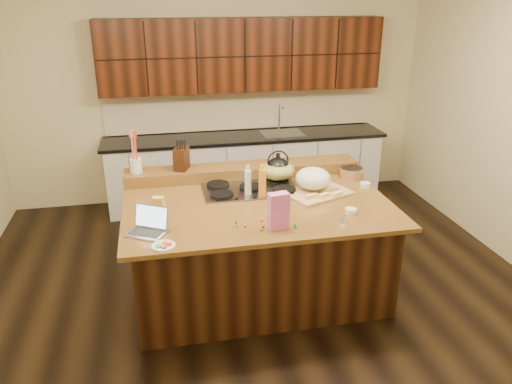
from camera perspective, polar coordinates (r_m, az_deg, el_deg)
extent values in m
cube|color=black|center=(4.97, 0.12, -11.01)|extent=(5.50, 5.00, 0.01)
cube|color=beige|center=(6.78, -4.31, 10.42)|extent=(5.50, 0.01, 2.70)
cube|color=beige|center=(2.25, 13.92, -15.84)|extent=(5.50, 0.01, 2.70)
cube|color=black|center=(4.75, 0.12, -6.50)|extent=(2.22, 1.42, 0.88)
cube|color=black|center=(4.54, 0.13, -1.40)|extent=(2.40, 1.60, 0.04)
cube|color=black|center=(5.15, -1.47, 2.45)|extent=(2.40, 0.30, 0.12)
cube|color=gray|center=(4.81, -0.61, 0.27)|extent=(0.92, 0.52, 0.02)
cylinder|color=black|center=(4.87, -4.37, 0.80)|extent=(0.22, 0.22, 0.03)
cylinder|color=black|center=(4.98, 2.49, 1.31)|extent=(0.22, 0.22, 0.03)
cylinder|color=black|center=(4.63, -3.94, -0.34)|extent=(0.22, 0.22, 0.03)
cylinder|color=black|center=(4.74, 3.25, 0.22)|extent=(0.22, 0.22, 0.03)
cylinder|color=black|center=(4.80, -0.61, 0.52)|extent=(0.22, 0.22, 0.03)
cube|color=silver|center=(6.75, -1.18, 2.48)|extent=(3.60, 0.62, 0.90)
cube|color=black|center=(6.60, -1.21, 6.33)|extent=(3.70, 0.66, 0.04)
cube|color=gray|center=(6.70, 3.02, 6.68)|extent=(0.55, 0.42, 0.01)
cylinder|color=gray|center=(6.83, 2.67, 8.57)|extent=(0.02, 0.02, 0.36)
cube|color=black|center=(6.55, -1.53, 15.39)|extent=(3.60, 0.34, 0.90)
cube|color=beige|center=(6.83, -1.71, 9.28)|extent=(3.60, 0.03, 0.50)
ellipsoid|color=black|center=(4.93, 2.51, 2.70)|extent=(0.31, 0.31, 0.22)
ellipsoid|color=olive|center=(4.94, 2.51, 2.50)|extent=(0.44, 0.44, 0.18)
cube|color=#B7B7BC|center=(4.04, -12.46, -4.66)|extent=(0.36, 0.33, 0.01)
cube|color=black|center=(4.04, -12.47, -4.55)|extent=(0.28, 0.23, 0.00)
cube|color=#B7B7BC|center=(4.08, -11.86, -2.74)|extent=(0.29, 0.20, 0.19)
cube|color=silver|center=(4.07, -11.90, -2.77)|extent=(0.26, 0.18, 0.16)
cylinder|color=orange|center=(4.60, 0.72, 0.97)|extent=(0.07, 0.07, 0.27)
cylinder|color=silver|center=(4.64, -0.93, 1.03)|extent=(0.08, 0.08, 0.25)
cube|color=tan|center=(4.75, 7.03, -0.09)|extent=(0.69, 0.60, 0.03)
ellipsoid|color=white|center=(4.77, 6.54, 1.56)|extent=(0.34, 0.34, 0.21)
cube|color=#EDD872|center=(4.58, 6.34, -0.48)|extent=(0.13, 0.03, 0.03)
cube|color=#EDD872|center=(4.62, 7.83, -0.35)|extent=(0.13, 0.03, 0.03)
cube|color=#EDD872|center=(4.66, 9.29, -0.23)|extent=(0.13, 0.03, 0.03)
cylinder|color=gray|center=(4.76, 8.56, 0.15)|extent=(0.22, 0.09, 0.01)
cylinder|color=white|center=(4.38, 10.78, -2.15)|extent=(0.10, 0.10, 0.04)
cylinder|color=white|center=(4.99, 12.37, 0.80)|extent=(0.13, 0.13, 0.04)
cylinder|color=white|center=(4.93, 7.91, 0.82)|extent=(0.12, 0.12, 0.04)
cylinder|color=#996B3F|center=(5.21, 10.85, 2.09)|extent=(0.29, 0.29, 0.09)
cone|color=silver|center=(4.20, 9.96, -2.96)|extent=(0.11, 0.11, 0.07)
cube|color=pink|center=(3.99, 2.55, -2.19)|extent=(0.18, 0.11, 0.31)
cylinder|color=white|center=(3.83, -10.53, -6.07)|extent=(0.21, 0.21, 0.01)
cube|color=gold|center=(4.41, -11.10, -1.38)|extent=(0.11, 0.09, 0.13)
cylinder|color=white|center=(5.04, -13.55, 2.94)|extent=(0.14, 0.14, 0.14)
cube|color=black|center=(5.03, -8.52, 3.80)|extent=(0.18, 0.22, 0.23)
ellipsoid|color=red|center=(4.13, -2.31, -3.50)|extent=(0.02, 0.02, 0.02)
ellipsoid|color=#198C26|center=(4.08, -2.18, -3.83)|extent=(0.02, 0.02, 0.02)
ellipsoid|color=red|center=(4.17, 2.50, -3.25)|extent=(0.02, 0.02, 0.02)
ellipsoid|color=#198C26|center=(4.06, 4.57, -4.01)|extent=(0.02, 0.02, 0.02)
ellipsoid|color=red|center=(4.06, -1.24, -3.96)|extent=(0.02, 0.02, 0.02)
ellipsoid|color=#198C26|center=(4.01, 0.63, -4.31)|extent=(0.02, 0.02, 0.02)
ellipsoid|color=red|center=(4.06, 0.81, -3.95)|extent=(0.02, 0.02, 0.02)
ellipsoid|color=#198C26|center=(4.10, 4.50, -3.75)|extent=(0.02, 0.02, 0.02)
ellipsoid|color=red|center=(4.15, 0.64, -3.32)|extent=(0.02, 0.02, 0.02)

